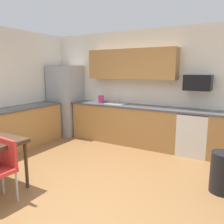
{
  "coord_description": "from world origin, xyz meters",
  "views": [
    {
      "loc": [
        2.1,
        -2.65,
        1.77
      ],
      "look_at": [
        0.0,
        1.0,
        1.0
      ],
      "focal_mm": 37.16,
      "sensor_mm": 36.0,
      "label": 1
    }
  ],
  "objects_px": {
    "refrigerator": "(66,100)",
    "chair_near_table": "(1,166)",
    "trash_bin": "(223,173)",
    "kettle": "(101,99)",
    "oven_range": "(194,133)",
    "microwave": "(198,83)"
  },
  "relations": [
    {
      "from": "oven_range",
      "to": "microwave",
      "type": "height_order",
      "value": "microwave"
    },
    {
      "from": "refrigerator",
      "to": "chair_near_table",
      "type": "height_order",
      "value": "refrigerator"
    },
    {
      "from": "refrigerator",
      "to": "microwave",
      "type": "distance_m",
      "value": 3.47
    },
    {
      "from": "kettle",
      "to": "oven_range",
      "type": "bearing_deg",
      "value": -1.22
    },
    {
      "from": "chair_near_table",
      "to": "kettle",
      "type": "relative_size",
      "value": 4.25
    },
    {
      "from": "refrigerator",
      "to": "kettle",
      "type": "bearing_deg",
      "value": 6.87
    },
    {
      "from": "refrigerator",
      "to": "trash_bin",
      "type": "distance_m",
      "value": 4.37
    },
    {
      "from": "oven_range",
      "to": "trash_bin",
      "type": "distance_m",
      "value": 1.59
    },
    {
      "from": "refrigerator",
      "to": "oven_range",
      "type": "distance_m",
      "value": 3.46
    },
    {
      "from": "chair_near_table",
      "to": "refrigerator",
      "type": "bearing_deg",
      "value": 116.51
    },
    {
      "from": "trash_bin",
      "to": "refrigerator",
      "type": "bearing_deg",
      "value": 161.94
    },
    {
      "from": "oven_range",
      "to": "chair_near_table",
      "type": "distance_m",
      "value": 3.68
    },
    {
      "from": "microwave",
      "to": "oven_range",
      "type": "bearing_deg",
      "value": -90.0
    },
    {
      "from": "trash_bin",
      "to": "kettle",
      "type": "bearing_deg",
      "value": 154.13
    },
    {
      "from": "chair_near_table",
      "to": "kettle",
      "type": "distance_m",
      "value": 3.29
    },
    {
      "from": "refrigerator",
      "to": "oven_range",
      "type": "xyz_separation_m",
      "value": [
        3.42,
        0.08,
        -0.48
      ]
    },
    {
      "from": "microwave",
      "to": "trash_bin",
      "type": "bearing_deg",
      "value": -65.64
    },
    {
      "from": "oven_range",
      "to": "microwave",
      "type": "xyz_separation_m",
      "value": [
        -0.0,
        0.1,
        1.05
      ]
    },
    {
      "from": "oven_range",
      "to": "kettle",
      "type": "relative_size",
      "value": 4.55
    },
    {
      "from": "kettle",
      "to": "refrigerator",
      "type": "bearing_deg",
      "value": -173.13
    },
    {
      "from": "oven_range",
      "to": "trash_bin",
      "type": "relative_size",
      "value": 1.52
    },
    {
      "from": "refrigerator",
      "to": "chair_near_table",
      "type": "relative_size",
      "value": 2.21
    }
  ]
}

